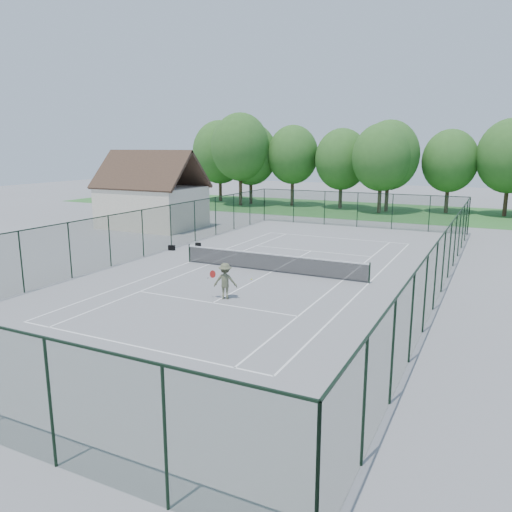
% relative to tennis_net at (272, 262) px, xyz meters
% --- Properties ---
extents(ground, '(140.00, 140.00, 0.00)m').
position_rel_tennis_net_xyz_m(ground, '(0.00, 0.00, -0.58)').
color(ground, gray).
rests_on(ground, ground).
extents(grass_far, '(80.00, 16.00, 0.01)m').
position_rel_tennis_net_xyz_m(grass_far, '(0.00, 30.00, -0.57)').
color(grass_far, '#347430').
rests_on(grass_far, ground).
extents(court_lines, '(11.05, 23.85, 0.01)m').
position_rel_tennis_net_xyz_m(court_lines, '(0.00, 0.00, -0.57)').
color(court_lines, white).
rests_on(court_lines, ground).
extents(tennis_net, '(11.08, 0.08, 1.10)m').
position_rel_tennis_net_xyz_m(tennis_net, '(0.00, 0.00, 0.00)').
color(tennis_net, black).
rests_on(tennis_net, ground).
extents(fence_enclosure, '(18.05, 36.05, 3.02)m').
position_rel_tennis_net_xyz_m(fence_enclosure, '(0.00, 0.00, 0.98)').
color(fence_enclosure, '#1A351F').
rests_on(fence_enclosure, ground).
extents(utility_building, '(8.60, 6.27, 6.63)m').
position_rel_tennis_net_xyz_m(utility_building, '(-16.00, 10.00, 2.54)').
color(utility_building, '#F4E7CA').
rests_on(utility_building, ground).
extents(tree_line_far, '(39.40, 6.40, 9.70)m').
position_rel_tennis_net_xyz_m(tree_line_far, '(0.00, 30.00, 5.42)').
color(tree_line_far, '#452F1F').
rests_on(tree_line_far, ground).
extents(sports_bag_a, '(0.49, 0.37, 0.35)m').
position_rel_tennis_net_xyz_m(sports_bag_a, '(-8.59, 2.44, -0.40)').
color(sports_bag_a, black).
rests_on(sports_bag_a, ground).
extents(sports_bag_b, '(0.37, 0.23, 0.28)m').
position_rel_tennis_net_xyz_m(sports_bag_b, '(-7.65, 4.29, -0.44)').
color(sports_bag_b, black).
rests_on(sports_bag_b, ground).
extents(tennis_player, '(2.06, 0.96, 1.68)m').
position_rel_tennis_net_xyz_m(tennis_player, '(0.18, -5.55, 0.26)').
color(tennis_player, '#595C40').
rests_on(tennis_player, ground).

